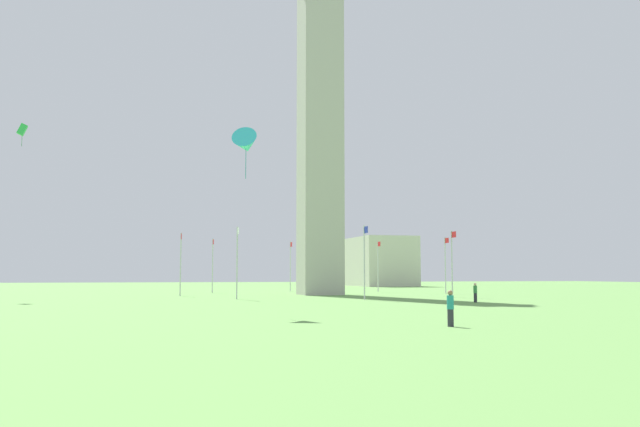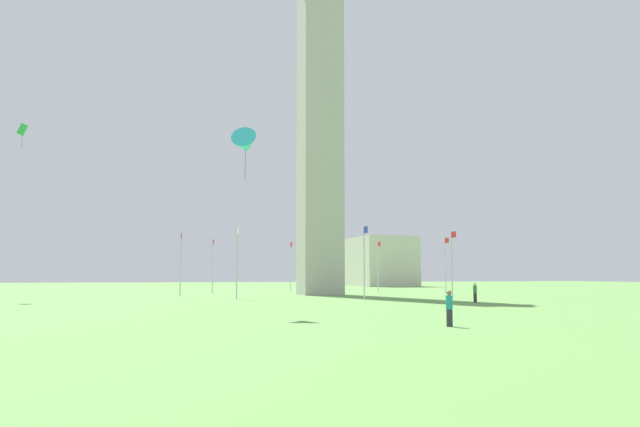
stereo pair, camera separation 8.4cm
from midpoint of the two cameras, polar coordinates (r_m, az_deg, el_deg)
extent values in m
plane|color=#609347|center=(79.39, 0.03, -6.98)|extent=(260.00, 260.00, 0.00)
cube|color=#B7B2A8|center=(81.06, 0.03, 6.53)|extent=(4.74, 4.74, 37.90)
cylinder|color=silver|center=(63.77, 3.84, -4.21)|extent=(0.14, 0.14, 7.10)
cube|color=#1E2D99|center=(63.38, 3.98, -1.40)|extent=(1.00, 0.03, 0.64)
cylinder|color=silver|center=(72.61, 11.27, -4.24)|extent=(0.14, 0.14, 7.10)
cube|color=red|center=(72.23, 11.42, -1.78)|extent=(1.00, 0.03, 0.64)
cylinder|color=silver|center=(85.06, 10.72, -4.38)|extent=(0.14, 0.14, 7.10)
cube|color=red|center=(84.66, 10.85, -2.28)|extent=(1.00, 0.03, 0.64)
cylinder|color=silver|center=(93.83, 5.02, -4.53)|extent=(0.14, 0.14, 7.10)
cube|color=red|center=(93.40, 5.12, -2.62)|extent=(1.00, 0.03, 0.64)
cylinder|color=silver|center=(95.19, -2.52, -4.55)|extent=(0.14, 0.14, 7.10)
cube|color=red|center=(94.74, -2.44, -2.67)|extent=(1.00, 0.03, 0.64)
cylinder|color=silver|center=(88.63, -9.16, -4.44)|extent=(0.14, 0.14, 7.10)
cube|color=red|center=(88.18, -9.10, -2.42)|extent=(1.00, 0.03, 0.64)
cylinder|color=silver|center=(76.77, -11.83, -4.28)|extent=(0.14, 0.14, 7.10)
cube|color=red|center=(76.33, -11.77, -1.95)|extent=(1.00, 0.03, 0.64)
cylinder|color=silver|center=(65.75, -7.10, -4.21)|extent=(0.14, 0.14, 7.10)
cube|color=white|center=(65.34, -7.00, -1.49)|extent=(1.00, 0.03, 0.64)
cylinder|color=#2D2D38|center=(31.84, 11.12, -8.78)|extent=(0.29, 0.29, 0.80)
cylinder|color=teal|center=(31.80, 11.09, -7.48)|extent=(0.32, 0.32, 0.64)
sphere|color=#936B4C|center=(31.78, 11.08, -6.68)|extent=(0.24, 0.24, 0.24)
cylinder|color=#2D2D38|center=(59.39, 13.20, -7.05)|extent=(0.29, 0.29, 0.80)
cylinder|color=#388C47|center=(59.37, 13.18, -6.35)|extent=(0.32, 0.32, 0.64)
sphere|color=beige|center=(59.36, 13.18, -5.93)|extent=(0.24, 0.24, 0.24)
cube|color=green|center=(74.40, -24.13, 6.58)|extent=(0.68, 1.05, 1.27)
cylinder|color=#208035|center=(74.21, -24.16, 5.83)|extent=(0.04, 0.04, 1.49)
cone|color=#33C6D1|center=(42.92, -6.36, 5.93)|extent=(2.47, 2.20, 2.11)
cylinder|color=teal|center=(42.69, -6.37, 4.25)|extent=(0.04, 0.04, 1.92)
cube|color=beige|center=(139.93, 5.07, -4.15)|extent=(19.08, 10.77, 10.05)
camera|label=1|loc=(0.04, -89.97, 0.00)|focal=37.34mm
camera|label=2|loc=(0.04, 90.03, 0.00)|focal=37.34mm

